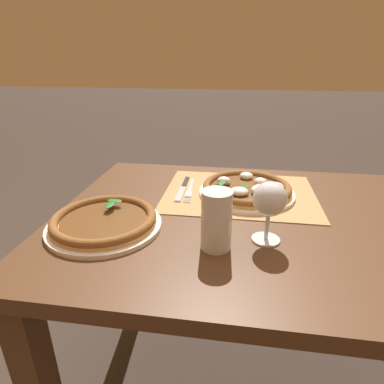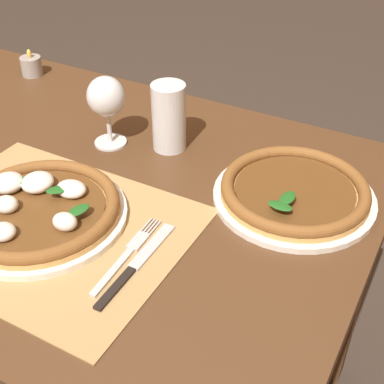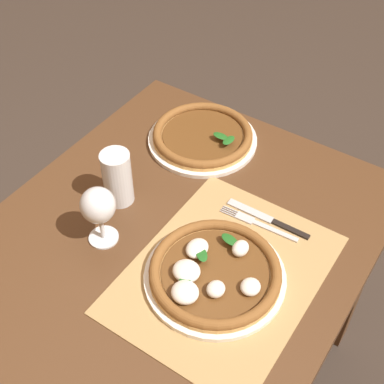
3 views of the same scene
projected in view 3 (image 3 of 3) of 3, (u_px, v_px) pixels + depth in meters
name	position (u px, v px, depth m)	size (l,w,h in m)	color
dining_table	(144.00, 301.00, 1.26)	(1.24, 0.84, 0.74)	#4C301C
paper_placemat	(224.00, 274.00, 1.17)	(0.49, 0.38, 0.00)	#A88451
pizza_near	(214.00, 273.00, 1.15)	(0.31, 0.31, 0.05)	silver
pizza_far	(203.00, 136.00, 1.47)	(0.30, 0.30, 0.04)	silver
wine_glass	(98.00, 207.00, 1.17)	(0.08, 0.08, 0.16)	silver
pint_glass	(117.00, 179.00, 1.28)	(0.07, 0.07, 0.15)	silver
fork	(258.00, 224.00, 1.27)	(0.03, 0.20, 0.00)	#B7B7BC
knife	(268.00, 219.00, 1.28)	(0.02, 0.22, 0.01)	black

